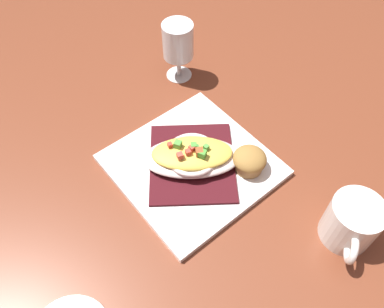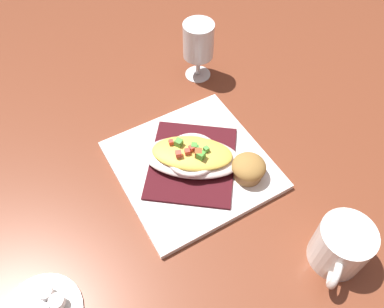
{
  "view_description": "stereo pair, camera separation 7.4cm",
  "coord_description": "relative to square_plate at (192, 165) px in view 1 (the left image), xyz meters",
  "views": [
    {
      "loc": [
        -0.27,
        0.35,
        0.63
      ],
      "look_at": [
        0.0,
        0.0,
        0.04
      ],
      "focal_mm": 35.93,
      "sensor_mm": 36.0,
      "label": 1
    },
    {
      "loc": [
        -0.32,
        0.3,
        0.63
      ],
      "look_at": [
        0.0,
        0.0,
        0.04
      ],
      "focal_mm": 35.93,
      "sensor_mm": 36.0,
      "label": 2
    }
  ],
  "objects": [
    {
      "name": "ground_plane",
      "position": [
        0.0,
        0.0,
        -0.01
      ],
      "size": [
        2.6,
        2.6,
        0.0
      ],
      "primitive_type": "plane",
      "color": "brown"
    },
    {
      "name": "folded_napkin",
      "position": [
        0.0,
        0.0,
        0.01
      ],
      "size": [
        0.25,
        0.25,
        0.01
      ],
      "primitive_type": "cube",
      "rotation": [
        0.0,
        0.0,
        0.69
      ],
      "color": "#441218",
      "rests_on": "square_plate"
    },
    {
      "name": "coffee_mug",
      "position": [
        -0.3,
        -0.05,
        0.03
      ],
      "size": [
        0.09,
        0.12,
        0.09
      ],
      "color": "white",
      "rests_on": "ground_plane"
    },
    {
      "name": "gratin_dish",
      "position": [
        -0.0,
        0.0,
        0.03
      ],
      "size": [
        0.21,
        0.2,
        0.05
      ],
      "color": "silver",
      "rests_on": "folded_napkin"
    },
    {
      "name": "square_plate",
      "position": [
        0.0,
        0.0,
        0.0
      ],
      "size": [
        0.34,
        0.34,
        0.01
      ],
      "primitive_type": "cube",
      "rotation": [
        0.0,
        0.0,
        -0.23
      ],
      "color": "white",
      "rests_on": "ground_plane"
    },
    {
      "name": "muffin",
      "position": [
        -0.09,
        -0.06,
        0.03
      ],
      "size": [
        0.07,
        0.07,
        0.05
      ],
      "color": "#A17140",
      "rests_on": "square_plate"
    },
    {
      "name": "stemmed_glass",
      "position": [
        0.19,
        -0.2,
        0.08
      ],
      "size": [
        0.07,
        0.07,
        0.14
      ],
      "color": "white",
      "rests_on": "ground_plane"
    }
  ]
}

